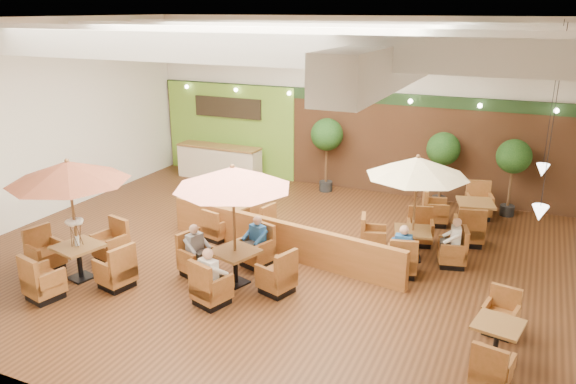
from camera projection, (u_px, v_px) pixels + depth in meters
The scene contains 17 objects.
room at pixel (298, 99), 13.47m from camera, with size 14.04×14.00×5.52m.
service_counter at pixel (219, 162), 19.59m from camera, with size 3.00×0.75×1.18m.
booth_divider at pixel (279, 239), 13.44m from camera, with size 6.52×0.18×0.90m, color brown.
table_0 at pixel (72, 200), 11.89m from camera, with size 2.80×2.80×2.75m.
table_1 at pixel (233, 204), 11.66m from camera, with size 2.78×2.78×2.69m.
table_2 at pixel (416, 189), 12.88m from camera, with size 2.62×2.62×2.57m.
table_3 at pixel (234, 215), 15.13m from camera, with size 2.37×2.37×1.45m.
table_4 at pixel (496, 341), 9.52m from camera, with size 0.89×2.36×0.85m.
table_5 at pixel (462, 215), 15.14m from camera, with size 2.01×2.90×1.04m.
topiary_0 at pixel (327, 137), 17.87m from camera, with size 1.03×1.03×2.40m.
topiary_1 at pixel (443, 152), 16.48m from camera, with size 0.98×0.98×2.27m.
topiary_2 at pixel (514, 159), 15.73m from camera, with size 0.97×0.97×2.24m.
diner_0 at pixel (211, 270), 11.14m from camera, with size 0.42×0.38×0.78m.
diner_1 at pixel (256, 236), 12.86m from camera, with size 0.42×0.38×0.75m.
diner_2 at pixel (196, 245), 12.39m from camera, with size 0.37×0.40×0.74m.
diner_3 at pixel (404, 245), 12.39m from camera, with size 0.38×0.31×0.75m.
diner_4 at pixel (454, 237), 12.84m from camera, with size 0.34×0.39×0.73m.
Camera 1 is at (5.56, -11.19, 5.70)m, focal length 35.00 mm.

